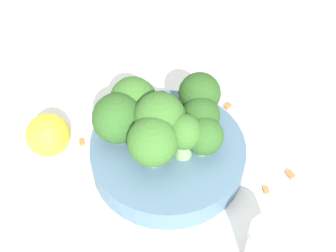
% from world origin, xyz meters
% --- Properties ---
extents(ground_plane, '(3.00, 3.00, 0.00)m').
position_xyz_m(ground_plane, '(0.00, 0.00, 0.00)').
color(ground_plane, white).
extents(bowl, '(0.17, 0.17, 0.03)m').
position_xyz_m(bowl, '(0.00, 0.00, 0.02)').
color(bowl, slate).
rests_on(bowl, ground_plane).
extents(broccoli_floret_0, '(0.04, 0.04, 0.06)m').
position_xyz_m(broccoli_floret_0, '(0.00, 0.02, 0.07)').
color(broccoli_floret_0, '#8EB770').
rests_on(broccoli_floret_0, bowl).
extents(broccoli_floret_1, '(0.04, 0.04, 0.05)m').
position_xyz_m(broccoli_floret_1, '(-0.01, 0.04, 0.06)').
color(broccoli_floret_1, '#8EB770').
rests_on(broccoli_floret_1, bowl).
extents(broccoli_floret_2, '(0.06, 0.06, 0.07)m').
position_xyz_m(broccoli_floret_2, '(-0.00, -0.01, 0.07)').
color(broccoli_floret_2, '#84AD66').
rests_on(broccoli_floret_2, bowl).
extents(broccoli_floret_3, '(0.05, 0.05, 0.06)m').
position_xyz_m(broccoli_floret_3, '(-0.01, -0.06, 0.06)').
color(broccoli_floret_3, '#7A9E5B').
rests_on(broccoli_floret_3, bowl).
extents(broccoli_floret_4, '(0.06, 0.06, 0.06)m').
position_xyz_m(broccoli_floret_4, '(0.02, -0.05, 0.06)').
color(broccoli_floret_4, '#7A9E5B').
rests_on(broccoli_floret_4, bowl).
extents(broccoli_floret_5, '(0.04, 0.04, 0.05)m').
position_xyz_m(broccoli_floret_5, '(-0.03, 0.02, 0.06)').
color(broccoli_floret_5, '#7A9E5B').
rests_on(broccoli_floret_5, bowl).
extents(broccoli_floret_6, '(0.05, 0.05, 0.06)m').
position_xyz_m(broccoli_floret_6, '(-0.06, 0.01, 0.07)').
color(broccoli_floret_6, '#84AD66').
rests_on(broccoli_floret_6, bowl).
extents(broccoli_floret_7, '(0.05, 0.05, 0.06)m').
position_xyz_m(broccoli_floret_7, '(0.03, 0.00, 0.07)').
color(broccoli_floret_7, '#7A9E5B').
rests_on(broccoli_floret_7, bowl).
extents(pepper_shaker, '(0.04, 0.04, 0.06)m').
position_xyz_m(pepper_shaker, '(0.05, 0.14, 0.03)').
color(pepper_shaker, silver).
rests_on(pepper_shaker, ground_plane).
extents(lemon_wedge, '(0.05, 0.05, 0.05)m').
position_xyz_m(lemon_wedge, '(0.06, -0.13, 0.03)').
color(lemon_wedge, yellow).
rests_on(lemon_wedge, ground_plane).
extents(almond_crumb_0, '(0.01, 0.01, 0.01)m').
position_xyz_m(almond_crumb_0, '(-0.11, 0.02, 0.00)').
color(almond_crumb_0, olive).
rests_on(almond_crumb_0, ground_plane).
extents(almond_crumb_1, '(0.00, 0.01, 0.01)m').
position_xyz_m(almond_crumb_1, '(-0.13, -0.03, 0.00)').
color(almond_crumb_1, '#AD7F4C').
rests_on(almond_crumb_1, ground_plane).
extents(almond_crumb_2, '(0.01, 0.01, 0.01)m').
position_xyz_m(almond_crumb_2, '(0.03, -0.10, 0.00)').
color(almond_crumb_2, olive).
rests_on(almond_crumb_2, ground_plane).
extents(almond_crumb_3, '(0.01, 0.01, 0.01)m').
position_xyz_m(almond_crumb_3, '(-0.03, 0.11, 0.00)').
color(almond_crumb_3, olive).
rests_on(almond_crumb_3, ground_plane).
extents(almond_crumb_4, '(0.01, 0.01, 0.01)m').
position_xyz_m(almond_crumb_4, '(-0.06, 0.13, 0.00)').
color(almond_crumb_4, olive).
rests_on(almond_crumb_4, ground_plane).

